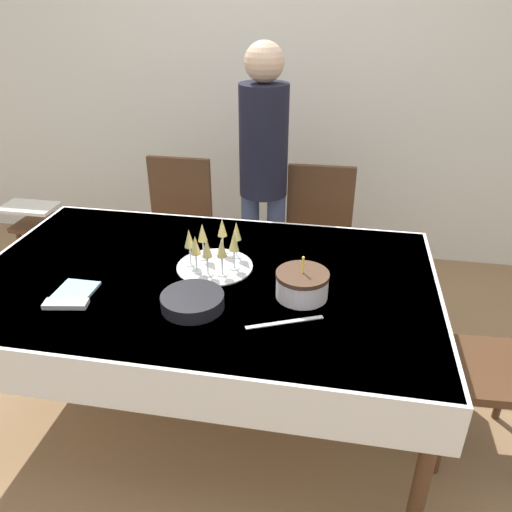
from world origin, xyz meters
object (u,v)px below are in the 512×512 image
Objects in this scene: champagne_tray at (214,249)px; person_standing at (264,162)px; plate_stack_main at (193,301)px; birthday_cake at (302,285)px; dining_chair_right_end at (512,355)px; high_chair at (43,234)px; dining_chair_far_right at (317,240)px; dining_chair_far_left at (177,229)px.

person_standing reaches higher than champagne_tray.
champagne_tray reaches higher than plate_stack_main.
birthday_cake reaches higher than plate_stack_main.
person_standing is at bearing 141.67° from dining_chair_right_end.
high_chair is at bearing 141.77° from plate_stack_main.
dining_chair_far_right is 2.83× the size of champagne_tray.
dining_chair_far_left reaches higher than plate_stack_main.
plate_stack_main is 1.23m from person_standing.
dining_chair_far_left is 1.99m from dining_chair_right_end.
dining_chair_right_end is 0.94m from birthday_cake.
high_chair is at bearing -171.81° from dining_chair_far_left.
dining_chair_right_end is at bearing 6.09° from birthday_cake.
birthday_cake is at bearing -72.40° from person_standing.
birthday_cake is 1.12m from person_standing.
dining_chair_far_left is at bearing 180.00° from dining_chair_far_right.
birthday_cake is 0.30× the size of high_chair.
dining_chair_far_left is 4.53× the size of birthday_cake.
plate_stack_main is at bearing -109.35° from dining_chair_far_right.
dining_chair_right_end is 2.75m from high_chair.
plate_stack_main is (-0.00, -0.33, -0.06)m from champagne_tray.
champagne_tray is 1.38× the size of plate_stack_main.
dining_chair_far_left reaches higher than champagne_tray.
dining_chair_far_left is at bearing 130.75° from birthday_cake.
dining_chair_far_right reaches higher than champagne_tray.
dining_chair_far_right is 0.59× the size of person_standing.
champagne_tray reaches higher than high_chair.
dining_chair_right_end reaches higher than birthday_cake.
dining_chair_far_right is 1.28m from plate_stack_main.
dining_chair_far_right and dining_chair_right_end have the same top height.
dining_chair_far_right reaches higher than plate_stack_main.
plate_stack_main is at bearing -90.40° from champagne_tray.
plate_stack_main is (-1.29, -0.25, 0.28)m from dining_chair_right_end.
birthday_cake is 1.99m from high_chair.
birthday_cake is (-0.00, -1.02, 0.30)m from dining_chair_far_right.
person_standing is at bearing 85.33° from champagne_tray.
plate_stack_main is (0.47, -1.18, 0.28)m from dining_chair_far_left.
plate_stack_main is at bearing -68.17° from dining_chair_far_left.
person_standing is 1.51m from high_chair.
person_standing is 2.31× the size of high_chair.
birthday_cake is 0.63× the size of champagne_tray.
plate_stack_main is at bearing -93.51° from person_standing.
dining_chair_far_right is 1.00m from champagne_tray.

